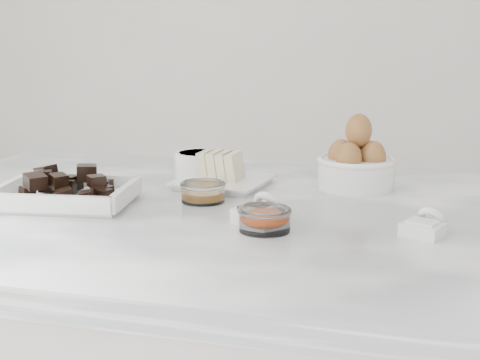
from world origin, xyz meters
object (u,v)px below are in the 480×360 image
object	(u,v)px
salt_spoon	(425,226)
butter_plate	(222,174)
sugar_ramekin	(199,166)
egg_bowl	(356,164)
honey_bowl	(203,191)
zest_bowl	(265,218)
vanilla_spoon	(259,212)
chocolate_dish	(66,190)

from	to	relation	value
salt_spoon	butter_plate	bearing A→B (deg)	148.47
sugar_ramekin	egg_bowl	bearing A→B (deg)	3.88
butter_plate	honey_bowl	size ratio (longest dim) A/B	2.30
zest_bowl	sugar_ramekin	bearing A→B (deg)	124.25
honey_bowl	salt_spoon	world-z (taller)	salt_spoon
egg_bowl	vanilla_spoon	world-z (taller)	egg_bowl
chocolate_dish	vanilla_spoon	distance (m)	0.34
vanilla_spoon	chocolate_dish	bearing A→B (deg)	176.19
chocolate_dish	sugar_ramekin	bearing A→B (deg)	52.97
honey_bowl	salt_spoon	size ratio (longest dim) A/B	0.98
butter_plate	vanilla_spoon	size ratio (longest dim) A/B	2.03
sugar_ramekin	vanilla_spoon	world-z (taller)	sugar_ramekin
honey_bowl	vanilla_spoon	distance (m)	0.15
sugar_ramekin	salt_spoon	xyz separation A→B (m)	(0.42, -0.25, -0.02)
honey_bowl	zest_bowl	bearing A→B (deg)	-44.94
butter_plate	zest_bowl	bearing A→B (deg)	-61.54
sugar_ramekin	egg_bowl	size ratio (longest dim) A/B	0.66
chocolate_dish	vanilla_spoon	xyz separation A→B (m)	(0.34, -0.02, -0.01)
butter_plate	sugar_ramekin	world-z (taller)	butter_plate
egg_bowl	vanilla_spoon	bearing A→B (deg)	-115.24
chocolate_dish	butter_plate	world-z (taller)	butter_plate
vanilla_spoon	honey_bowl	bearing A→B (deg)	141.52
egg_bowl	chocolate_dish	bearing A→B (deg)	-152.72
zest_bowl	vanilla_spoon	size ratio (longest dim) A/B	0.89
butter_plate	salt_spoon	xyz separation A→B (m)	(0.37, -0.22, -0.01)
honey_bowl	chocolate_dish	bearing A→B (deg)	-161.41
sugar_ramekin	honey_bowl	bearing A→B (deg)	-69.60
vanilla_spoon	zest_bowl	bearing A→B (deg)	-66.62
chocolate_dish	sugar_ramekin	distance (m)	0.27
egg_bowl	salt_spoon	size ratio (longest dim) A/B	1.81
zest_bowl	salt_spoon	world-z (taller)	salt_spoon
chocolate_dish	salt_spoon	size ratio (longest dim) A/B	2.99
chocolate_dish	egg_bowl	xyz separation A→B (m)	(0.46, 0.24, 0.02)
honey_bowl	salt_spoon	distance (m)	0.38
honey_bowl	zest_bowl	size ratio (longest dim) A/B	0.99
sugar_ramekin	egg_bowl	distance (m)	0.30
butter_plate	salt_spoon	bearing A→B (deg)	-31.53
zest_bowl	salt_spoon	bearing A→B (deg)	8.78
egg_bowl	honey_bowl	distance (m)	0.29
egg_bowl	zest_bowl	distance (m)	0.32
butter_plate	egg_bowl	size ratio (longest dim) A/B	1.25
butter_plate	vanilla_spoon	bearing A→B (deg)	-60.58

